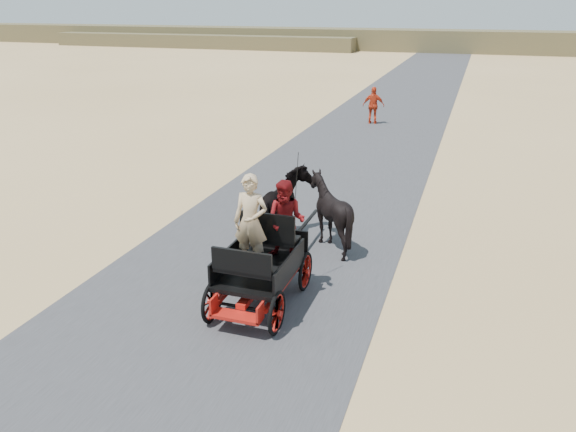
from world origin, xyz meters
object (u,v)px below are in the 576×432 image
(carriage, at_px, (261,286))
(horse_right, at_px, (330,212))
(horse_left, at_px, (285,207))
(pedestrian, at_px, (374,105))

(carriage, xyz_separation_m, horse_right, (0.55, 3.00, 0.49))
(carriage, height_order, horse_left, horse_left)
(carriage, xyz_separation_m, horse_left, (-0.55, 3.00, 0.49))
(carriage, bearing_deg, pedestrian, 93.66)
(horse_right, bearing_deg, carriage, 79.61)
(horse_left, height_order, pedestrian, pedestrian)
(horse_left, bearing_deg, horse_right, -180.00)
(carriage, distance_m, horse_left, 3.09)
(carriage, xyz_separation_m, pedestrian, (-1.12, 17.53, 0.50))
(horse_left, bearing_deg, carriage, 100.39)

